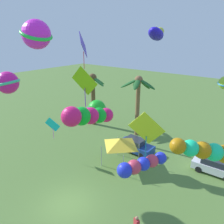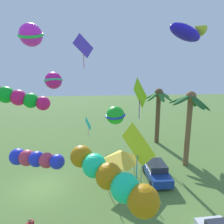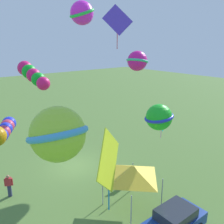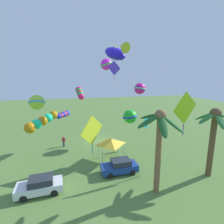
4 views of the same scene
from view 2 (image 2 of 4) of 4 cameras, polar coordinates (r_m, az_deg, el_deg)
name	(u,v)px [view 2 (image 2 of 4)]	position (r m, az deg, el deg)	size (l,w,h in m)	color
ground_plane	(41,187)	(18.41, -19.67, -19.74)	(120.00, 120.00, 0.00)	#567A38
palm_tree_0	(190,112)	(20.37, 21.44, 0.02)	(3.98, 4.16, 7.54)	brown
palm_tree_1	(158,104)	(26.15, 13.22, 2.27)	(4.00, 3.88, 7.21)	brown
parked_car_0	(156,171)	(18.61, 12.64, -16.27)	(3.92, 1.79, 1.51)	navy
festival_tent	(123,155)	(17.00, 3.13, -12.35)	(2.86, 2.86, 2.85)	#9E9EA3
kite_ball_0	(31,35)	(17.36, -22.35, 19.85)	(1.94, 1.98, 1.74)	#F024DB
kite_tube_1	(113,179)	(8.61, 0.24, -18.70)	(3.49, 3.51, 1.94)	#B9780C
kite_diamond_2	(88,124)	(22.34, -6.91, -3.44)	(1.61, 0.66, 2.36)	#14CADC
kite_tube_3	(15,97)	(13.33, -26.13, 3.93)	(1.06, 3.79, 1.72)	#E61766
kite_ball_4	(115,115)	(18.51, 0.94, -0.94)	(2.63, 2.62, 1.73)	green
kite_fish_5	(187,32)	(16.39, 20.81, 20.81)	(2.03, 3.32, 1.76)	#2214CE
kite_diamond_6	(83,46)	(16.75, -8.25, 18.24)	(1.24, 1.61, 2.75)	#5135C5
kite_ball_8	(53,80)	(22.44, -16.51, 8.69)	(2.59, 2.58, 1.82)	#DA178D
kite_tube_9	(34,159)	(11.24, -21.49, -12.41)	(1.88, 3.06, 0.93)	#202EDC
kite_diamond_10	(137,146)	(14.30, 7.33, -9.59)	(2.81, 1.83, 4.58)	#D1E425
kite_diamond_11	(140,93)	(23.90, 7.99, 5.33)	(3.55, 0.82, 5.03)	#84C411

